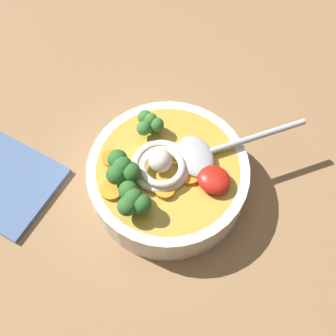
{
  "coord_description": "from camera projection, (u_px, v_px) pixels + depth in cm",
  "views": [
    {
      "loc": [
        11.48,
        -24.27,
        57.16
      ],
      "look_at": [
        -3.14,
        -3.44,
        9.05
      ],
      "focal_mm": 47.51,
      "sensor_mm": 36.0,
      "label": 1
    }
  ],
  "objects": [
    {
      "name": "table_slab",
      "position": [
        201.0,
        186.0,
        0.61
      ],
      "size": [
        109.66,
        109.66,
        3.52
      ],
      "primitive_type": "cube",
      "color": "#936D47",
      "rests_on": "ground"
    },
    {
      "name": "soup_bowl",
      "position": [
        168.0,
        178.0,
        0.57
      ],
      "size": [
        20.19,
        20.19,
        5.53
      ],
      "color": "silver",
      "rests_on": "table_slab"
    },
    {
      "name": "noodle_pile",
      "position": [
        161.0,
        165.0,
        0.53
      ],
      "size": [
        8.07,
        7.91,
        3.24
      ],
      "color": "silver",
      "rests_on": "soup_bowl"
    },
    {
      "name": "soup_spoon",
      "position": [
        206.0,
        153.0,
        0.55
      ],
      "size": [
        12.66,
        16.04,
        1.6
      ],
      "rotation": [
        0.0,
        0.0,
        0.96
      ],
      "color": "#B7B7BC",
      "rests_on": "soup_bowl"
    },
    {
      "name": "chili_sauce_dollop",
      "position": [
        214.0,
        180.0,
        0.53
      ],
      "size": [
        4.13,
        3.72,
        1.86
      ],
      "primitive_type": "ellipsoid",
      "color": "red",
      "rests_on": "soup_bowl"
    },
    {
      "name": "broccoli_floret_left",
      "position": [
        122.0,
        168.0,
        0.52
      ],
      "size": [
        4.71,
        4.05,
        3.72
      ],
      "color": "#7A9E60",
      "rests_on": "soup_bowl"
    },
    {
      "name": "broccoli_floret_rear",
      "position": [
        148.0,
        124.0,
        0.55
      ],
      "size": [
        3.62,
        3.12,
        2.86
      ],
      "color": "#7A9E60",
      "rests_on": "soup_bowl"
    },
    {
      "name": "broccoli_floret_beside_noodles",
      "position": [
        133.0,
        200.0,
        0.5
      ],
      "size": [
        4.51,
        3.88,
        3.56
      ],
      "color": "#7A9E60",
      "rests_on": "soup_bowl"
    },
    {
      "name": "carrot_slice_far",
      "position": [
        165.0,
        189.0,
        0.53
      ],
      "size": [
        2.54,
        2.54,
        0.73
      ],
      "primitive_type": "cylinder",
      "color": "orange",
      "rests_on": "soup_bowl"
    },
    {
      "name": "carrot_slice_near_spoon",
      "position": [
        189.0,
        173.0,
        0.54
      ],
      "size": [
        3.0,
        3.0,
        0.56
      ],
      "primitive_type": "cylinder",
      "color": "orange",
      "rests_on": "soup_bowl"
    },
    {
      "name": "carrot_slice_extra_a",
      "position": [
        111.0,
        190.0,
        0.53
      ],
      "size": [
        2.67,
        2.67,
        0.56
      ],
      "primitive_type": "cylinder",
      "color": "orange",
      "rests_on": "soup_bowl"
    },
    {
      "name": "carrot_slice_center",
      "position": [
        112.0,
        158.0,
        0.55
      ],
      "size": [
        2.36,
        2.36,
        0.45
      ],
      "primitive_type": "cylinder",
      "color": "orange",
      "rests_on": "soup_bowl"
    },
    {
      "name": "folded_napkin",
      "position": [
        4.0,
        182.0,
        0.59
      ],
      "size": [
        14.5,
        13.0,
        0.8
      ],
      "primitive_type": "cube",
      "rotation": [
        0.0,
        0.0,
        0.09
      ],
      "color": "#4C6693",
      "rests_on": "table_slab"
    }
  ]
}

